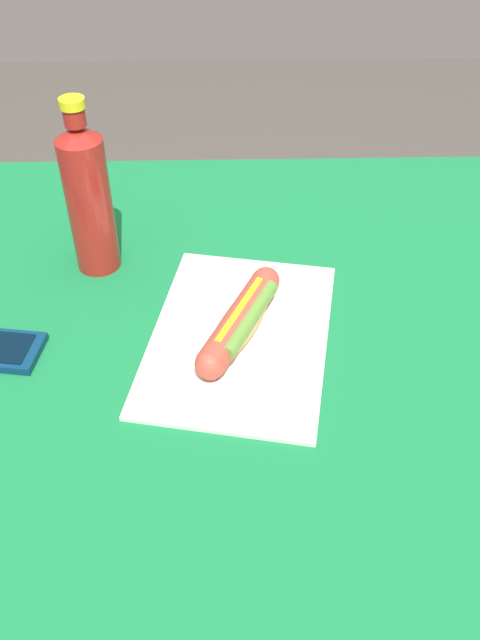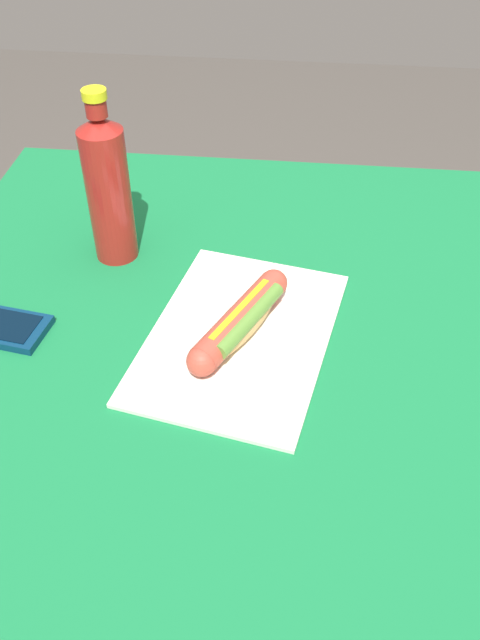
# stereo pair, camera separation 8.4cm
# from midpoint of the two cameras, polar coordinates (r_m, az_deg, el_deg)

# --- Properties ---
(ground_plane) EXTENTS (6.00, 6.00, 0.00)m
(ground_plane) POSITION_cam_midpoint_polar(r_m,az_deg,el_deg) (1.46, 3.73, -24.50)
(ground_plane) COLOR #47423D
(ground_plane) RESTS_ON ground
(dining_table) EXTENTS (1.01, 1.01, 0.75)m
(dining_table) POSITION_cam_midpoint_polar(r_m,az_deg,el_deg) (0.94, 5.37, -9.06)
(dining_table) COLOR brown
(dining_table) RESTS_ON ground
(paper_wrapper) EXTENTS (0.36, 0.28, 0.01)m
(paper_wrapper) POSITION_cam_midpoint_polar(r_m,az_deg,el_deg) (0.86, 2.80, -1.47)
(paper_wrapper) COLOR silver
(paper_wrapper) RESTS_ON dining_table
(hot_dog) EXTENTS (0.19, 0.11, 0.04)m
(hot_dog) POSITION_cam_midpoint_polar(r_m,az_deg,el_deg) (0.84, 2.92, -0.18)
(hot_dog) COLOR tan
(hot_dog) RESTS_ON paper_wrapper
(soda_bottle) EXTENTS (0.06, 0.06, 0.25)m
(soda_bottle) POSITION_cam_midpoint_polar(r_m,az_deg,el_deg) (0.95, -8.68, 11.01)
(soda_bottle) COLOR maroon
(soda_bottle) RESTS_ON dining_table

